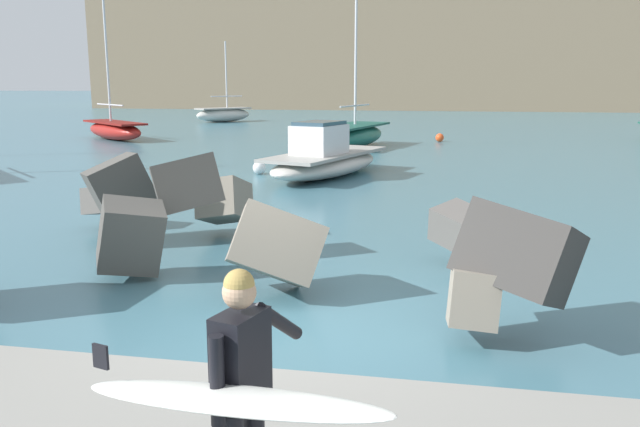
# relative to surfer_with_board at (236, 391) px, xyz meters

# --- Properties ---
(ground_plane) EXTENTS (400.00, 400.00, 0.00)m
(ground_plane) POSITION_rel_surfer_with_board_xyz_m (-0.80, 4.31, -1.28)
(ground_plane) COLOR #42707F
(breakwater_jetty) EXTENTS (31.43, 7.84, 2.61)m
(breakwater_jetty) POSITION_rel_surfer_with_board_xyz_m (-1.57, 5.95, -0.19)
(breakwater_jetty) COLOR #4C4944
(breakwater_jetty) RESTS_ON ground
(surfer_with_board) EXTENTS (2.11, 1.41, 1.78)m
(surfer_with_board) POSITION_rel_surfer_with_board_xyz_m (0.00, 0.00, 0.00)
(surfer_with_board) COLOR black
(surfer_with_board) RESTS_ON walkway_path
(boat_near_centre) EXTENTS (3.89, 6.45, 1.86)m
(boat_near_centre) POSITION_rel_surfer_with_board_xyz_m (-2.70, 17.65, -0.69)
(boat_near_centre) COLOR beige
(boat_near_centre) RESTS_ON ground
(boat_mid_left) EXTENTS (5.56, 5.00, 7.85)m
(boat_mid_left) POSITION_rel_surfer_with_board_xyz_m (-16.55, 29.38, -0.71)
(boat_mid_left) COLOR maroon
(boat_mid_left) RESTS_ON ground
(boat_mid_centre) EXTENTS (4.27, 4.69, 6.18)m
(boat_mid_centre) POSITION_rel_surfer_with_board_xyz_m (-15.94, 45.60, -0.67)
(boat_mid_centre) COLOR beige
(boat_mid_centre) RESTS_ON ground
(boat_far_left) EXTENTS (3.54, 6.47, 6.85)m
(boat_far_left) POSITION_rel_surfer_with_board_xyz_m (-3.20, 27.43, -0.68)
(boat_far_left) COLOR #1E6656
(boat_far_left) RESTS_ON ground
(mooring_buoy_inner) EXTENTS (0.44, 0.44, 0.44)m
(mooring_buoy_inner) POSITION_rel_surfer_with_board_xyz_m (-5.02, 17.81, -1.06)
(mooring_buoy_inner) COLOR silver
(mooring_buoy_inner) RESTS_ON ground
(mooring_buoy_middle) EXTENTS (0.44, 0.44, 0.44)m
(mooring_buoy_middle) POSITION_rel_surfer_with_board_xyz_m (0.95, 31.41, -1.06)
(mooring_buoy_middle) COLOR #E54C1E
(mooring_buoy_middle) RESTS_ON ground
(headland_bluff) EXTENTS (106.90, 34.95, 18.92)m
(headland_bluff) POSITION_rel_surfer_with_board_xyz_m (12.13, 85.41, 8.21)
(headland_bluff) COLOR #847056
(headland_bluff) RESTS_ON ground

